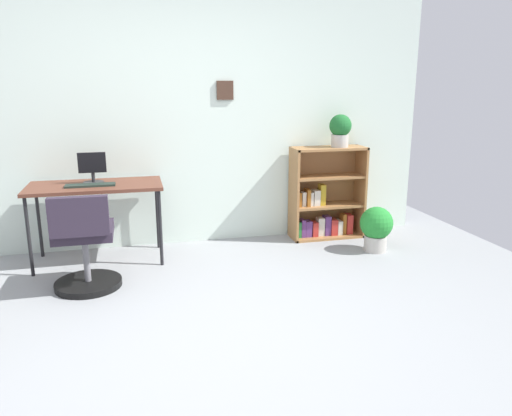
{
  "coord_description": "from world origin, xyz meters",
  "views": [
    {
      "loc": [
        -0.37,
        -2.76,
        1.58
      ],
      "look_at": [
        0.59,
        1.1,
        0.57
      ],
      "focal_mm": 34.72,
      "sensor_mm": 36.0,
      "label": 1
    }
  ],
  "objects": [
    {
      "name": "desk",
      "position": [
        -0.71,
        1.74,
        0.66
      ],
      "size": [
        1.15,
        0.58,
        0.71
      ],
      "color": "brown",
      "rests_on": "ground_plane"
    },
    {
      "name": "wall_back",
      "position": [
        0.0,
        2.15,
        1.22
      ],
      "size": [
        5.2,
        0.12,
        2.43
      ],
      "color": "silver",
      "rests_on": "ground_plane"
    },
    {
      "name": "potted_plant_floor",
      "position": [
        1.85,
        1.38,
        0.24
      ],
      "size": [
        0.31,
        0.31,
        0.44
      ],
      "color": "#B7B2A8",
      "rests_on": "ground_plane"
    },
    {
      "name": "potted_plant_on_shelf",
      "position": [
        1.67,
        1.9,
        1.13
      ],
      "size": [
        0.22,
        0.22,
        0.33
      ],
      "color": "#B7B2A8",
      "rests_on": "bookshelf_low"
    },
    {
      "name": "keyboard",
      "position": [
        -0.75,
        1.66,
        0.72
      ],
      "size": [
        0.42,
        0.12,
        0.02
      ],
      "primitive_type": "cube",
      "color": "#202C25",
      "rests_on": "desk"
    },
    {
      "name": "ground_plane",
      "position": [
        0.0,
        0.0,
        0.0
      ],
      "size": [
        6.24,
        6.24,
        0.0
      ],
      "primitive_type": "plane",
      "color": "gray"
    },
    {
      "name": "monitor",
      "position": [
        -0.73,
        1.79,
        0.84
      ],
      "size": [
        0.24,
        0.18,
        0.28
      ],
      "color": "#262628",
      "rests_on": "desk"
    },
    {
      "name": "office_chair",
      "position": [
        -0.78,
        1.08,
        0.34
      ],
      "size": [
        0.52,
        0.55,
        0.79
      ],
      "color": "black",
      "rests_on": "ground_plane"
    },
    {
      "name": "bookshelf_low",
      "position": [
        1.54,
        1.95,
        0.41
      ],
      "size": [
        0.76,
        0.3,
        0.95
      ],
      "color": "#9C6B3D",
      "rests_on": "ground_plane"
    }
  ]
}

